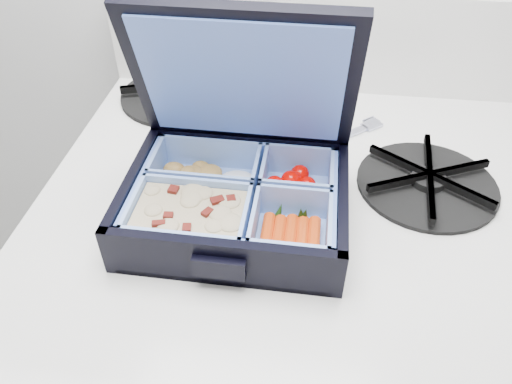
# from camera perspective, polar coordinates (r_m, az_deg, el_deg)

# --- Properties ---
(bento_box) EXTENTS (0.24, 0.19, 0.06)m
(bento_box) POSITION_cam_1_polar(r_m,az_deg,el_deg) (0.55, -2.29, -1.14)
(bento_box) COLOR black
(bento_box) RESTS_ON stove
(burner_grate) EXTENTS (0.23, 0.23, 0.02)m
(burner_grate) POSITION_cam_1_polar(r_m,az_deg,el_deg) (0.64, 19.11, 1.48)
(burner_grate) COLOR black
(burner_grate) RESTS_ON stove
(burner_grate_rear) EXTENTS (0.23, 0.23, 0.02)m
(burner_grate_rear) POSITION_cam_1_polar(r_m,az_deg,el_deg) (0.80, -8.69, 11.38)
(burner_grate_rear) COLOR black
(burner_grate_rear) RESTS_ON stove
(fork) EXTENTS (0.14, 0.12, 0.01)m
(fork) POSITION_cam_1_polar(r_m,az_deg,el_deg) (0.69, 8.29, 5.66)
(fork) COLOR #AEB0CB
(fork) RESTS_ON stove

